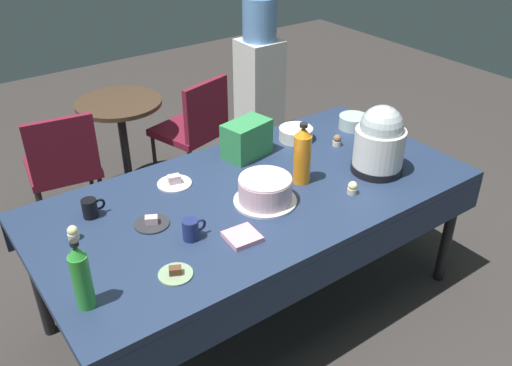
% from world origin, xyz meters
% --- Properties ---
extents(ground, '(9.00, 9.00, 0.00)m').
position_xyz_m(ground, '(0.00, 0.00, 0.00)').
color(ground, '#383330').
extents(potluck_table, '(2.20, 1.10, 0.75)m').
position_xyz_m(potluck_table, '(0.00, 0.00, 0.69)').
color(potluck_table, navy).
rests_on(potluck_table, ground).
extents(frosted_layer_cake, '(0.31, 0.31, 0.13)m').
position_xyz_m(frosted_layer_cake, '(-0.02, -0.10, 0.81)').
color(frosted_layer_cake, silver).
rests_on(frosted_layer_cake, potluck_table).
extents(slow_cooker, '(0.27, 0.27, 0.37)m').
position_xyz_m(slow_cooker, '(0.64, -0.20, 0.92)').
color(slow_cooker, black).
rests_on(slow_cooker, potluck_table).
extents(glass_salad_bowl, '(0.18, 0.18, 0.08)m').
position_xyz_m(glass_salad_bowl, '(0.92, 0.25, 0.79)').
color(glass_salad_bowl, '#B2C6BC').
rests_on(glass_salad_bowl, potluck_table).
extents(ceramic_snack_bowl, '(0.20, 0.20, 0.07)m').
position_xyz_m(ceramic_snack_bowl, '(0.53, 0.34, 0.79)').
color(ceramic_snack_bowl, silver).
rests_on(ceramic_snack_bowl, potluck_table).
extents(dessert_plate_white, '(0.18, 0.18, 0.05)m').
position_xyz_m(dessert_plate_white, '(-0.30, 0.30, 0.76)').
color(dessert_plate_white, white).
rests_on(dessert_plate_white, potluck_table).
extents(dessert_plate_charcoal, '(0.16, 0.16, 0.04)m').
position_xyz_m(dessert_plate_charcoal, '(-0.55, 0.05, 0.76)').
color(dessert_plate_charcoal, '#2D2D33').
rests_on(dessert_plate_charcoal, potluck_table).
extents(dessert_plate_sage, '(0.14, 0.14, 0.04)m').
position_xyz_m(dessert_plate_sage, '(-0.63, -0.32, 0.76)').
color(dessert_plate_sage, '#8CA87F').
rests_on(dessert_plate_sage, potluck_table).
extents(cupcake_berry, '(0.05, 0.05, 0.07)m').
position_xyz_m(cupcake_berry, '(0.68, 0.14, 0.78)').
color(cupcake_berry, beige).
rests_on(cupcake_berry, potluck_table).
extents(cupcake_cocoa, '(0.05, 0.05, 0.07)m').
position_xyz_m(cupcake_cocoa, '(-0.87, 0.15, 0.78)').
color(cupcake_cocoa, beige).
rests_on(cupcake_cocoa, potluck_table).
extents(cupcake_vanilla, '(0.05, 0.05, 0.07)m').
position_xyz_m(cupcake_vanilla, '(0.38, -0.29, 0.78)').
color(cupcake_vanilla, beige).
rests_on(cupcake_vanilla, potluck_table).
extents(soda_bottle_lime_soda, '(0.07, 0.07, 0.30)m').
position_xyz_m(soda_bottle_lime_soda, '(-0.98, -0.28, 0.89)').
color(soda_bottle_lime_soda, green).
rests_on(soda_bottle_lime_soda, potluck_table).
extents(soda_bottle_orange_juice, '(0.09, 0.09, 0.33)m').
position_xyz_m(soda_bottle_orange_juice, '(0.25, -0.05, 0.90)').
color(soda_bottle_orange_juice, orange).
rests_on(soda_bottle_orange_juice, potluck_table).
extents(coffee_mug_navy, '(0.11, 0.07, 0.10)m').
position_xyz_m(coffee_mug_navy, '(-0.45, -0.15, 0.80)').
color(coffee_mug_navy, navy).
rests_on(coffee_mug_navy, potluck_table).
extents(coffee_mug_black, '(0.11, 0.07, 0.09)m').
position_xyz_m(coffee_mug_black, '(-0.75, 0.27, 0.80)').
color(coffee_mug_black, black).
rests_on(coffee_mug_black, potluck_table).
extents(soda_carton, '(0.29, 0.21, 0.20)m').
position_xyz_m(soda_carton, '(0.19, 0.35, 0.85)').
color(soda_carton, '#338C4C').
rests_on(soda_carton, potluck_table).
extents(paper_napkin_stack, '(0.15, 0.15, 0.02)m').
position_xyz_m(paper_napkin_stack, '(-0.28, -0.28, 0.76)').
color(paper_napkin_stack, pink).
rests_on(paper_napkin_stack, potluck_table).
extents(maroon_chair_left, '(0.50, 0.50, 0.85)m').
position_xyz_m(maroon_chair_left, '(-0.56, 1.35, 0.49)').
color(maroon_chair_left, maroon).
rests_on(maroon_chair_left, ground).
extents(maroon_chair_right, '(0.54, 0.54, 0.85)m').
position_xyz_m(maroon_chair_right, '(0.42, 1.35, 0.49)').
color(maroon_chair_right, maroon).
rests_on(maroon_chair_right, ground).
extents(round_cafe_table, '(0.60, 0.60, 0.72)m').
position_xyz_m(round_cafe_table, '(-0.05, 1.57, 0.50)').
color(round_cafe_table, '#473323').
rests_on(round_cafe_table, ground).
extents(water_cooler, '(0.32, 0.32, 1.24)m').
position_xyz_m(water_cooler, '(1.25, 1.68, 0.59)').
color(water_cooler, silver).
rests_on(water_cooler, ground).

